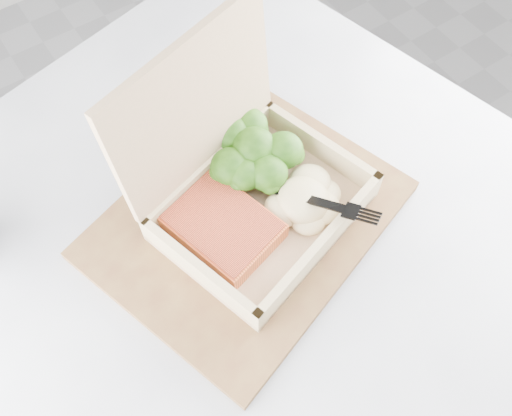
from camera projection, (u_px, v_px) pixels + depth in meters
cafe_table at (237, 287)px, 0.87m from camera, size 0.94×0.94×0.72m
serving_tray at (246, 220)px, 0.70m from camera, size 0.42×0.37×0.02m
takeout_container at (242, 178)px, 0.66m from camera, size 0.28×0.26×0.22m
salmon_fillet at (223, 227)px, 0.67m from camera, size 0.12×0.14×0.03m
broccoli_pile at (254, 154)px, 0.70m from camera, size 0.13×0.13×0.05m
mashed_potatoes at (303, 200)px, 0.68m from camera, size 0.10×0.09×0.04m
plastic_fork at (288, 191)px, 0.67m from camera, size 0.08×0.14×0.03m
receipt at (149, 125)px, 0.79m from camera, size 0.13×0.17×0.00m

